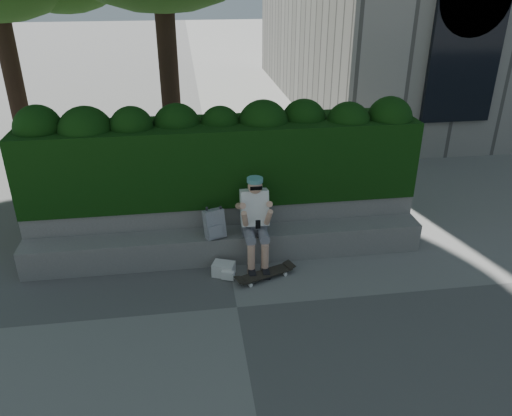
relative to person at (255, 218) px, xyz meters
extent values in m
plane|color=slate|center=(-0.40, -1.07, -0.75)|extent=(80.00, 80.00, 0.00)
cube|color=gray|center=(-0.40, 0.18, -0.53)|extent=(6.00, 0.45, 0.45)
cube|color=gray|center=(-0.40, 0.66, -0.38)|extent=(6.00, 0.50, 0.75)
cube|color=black|center=(-0.40, 0.88, 0.60)|extent=(6.00, 1.00, 1.20)
cylinder|color=black|center=(-1.18, 3.99, 1.08)|extent=(0.39, 0.39, 3.66)
cylinder|color=black|center=(-4.53, 5.12, 0.85)|extent=(0.39, 0.39, 3.21)
cube|color=slate|center=(0.00, 0.13, -0.19)|extent=(0.36, 0.26, 0.22)
cube|color=white|center=(0.00, 0.06, 0.15)|extent=(0.40, 0.32, 0.55)
sphere|color=tan|center=(0.00, -0.01, 0.51)|extent=(0.21, 0.21, 0.21)
cylinder|color=teal|center=(0.00, 0.01, 0.60)|extent=(0.23, 0.23, 0.06)
cube|color=black|center=(0.00, -0.29, 0.05)|extent=(0.07, 0.02, 0.13)
cylinder|color=tan|center=(-0.10, -0.31, -0.51)|extent=(0.11, 0.11, 0.47)
cylinder|color=tan|center=(0.10, -0.31, -0.51)|extent=(0.11, 0.11, 0.47)
cube|color=black|center=(-0.10, -0.37, -0.70)|extent=(0.10, 0.26, 0.10)
cube|color=black|center=(0.10, -0.37, -0.70)|extent=(0.10, 0.26, 0.10)
cube|color=black|center=(0.08, -0.45, -0.68)|extent=(0.84, 0.48, 0.02)
cylinder|color=silver|center=(-0.15, -0.63, -0.72)|extent=(0.06, 0.05, 0.06)
cylinder|color=silver|center=(-0.22, -0.47, -0.72)|extent=(0.06, 0.05, 0.06)
cylinder|color=silver|center=(0.38, -0.43, -0.72)|extent=(0.06, 0.05, 0.06)
cylinder|color=silver|center=(0.32, -0.26, -0.72)|extent=(0.06, 0.05, 0.06)
cube|color=#AEAEB3|center=(-0.59, 0.08, -0.09)|extent=(0.33, 0.24, 0.43)
cube|color=silver|center=(-0.50, -0.27, -0.65)|extent=(0.37, 0.31, 0.20)
camera|label=1|loc=(-0.92, -6.40, 3.29)|focal=35.00mm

